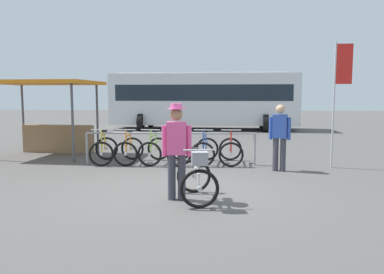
# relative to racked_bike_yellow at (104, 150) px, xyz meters

# --- Properties ---
(ground_plane) EXTENTS (80.00, 80.00, 0.00)m
(ground_plane) POSITION_rel_racked_bike_yellow_xyz_m (2.46, -2.93, -0.37)
(ground_plane) COLOR #514F4C
(bike_rack_rail) EXTENTS (4.60, 0.29, 0.88)m
(bike_rack_rail) POSITION_rel_racked_bike_yellow_xyz_m (1.86, -0.08, 0.33)
(bike_rack_rail) COLOR #99999E
(bike_rack_rail) RESTS_ON ground
(racked_bike_yellow) EXTENTS (0.84, 1.21, 0.98)m
(racked_bike_yellow) POSITION_rel_racked_bike_yellow_xyz_m (0.00, 0.00, 0.00)
(racked_bike_yellow) COLOR black
(racked_bike_yellow) RESTS_ON ground
(racked_bike_orange) EXTENTS (0.73, 1.14, 0.97)m
(racked_bike_orange) POSITION_rel_racked_bike_yellow_xyz_m (0.70, 0.04, 0.00)
(racked_bike_orange) COLOR black
(racked_bike_orange) RESTS_ON ground
(racked_bike_lime) EXTENTS (0.72, 1.12, 0.97)m
(racked_bike_lime) POSITION_rel_racked_bike_yellow_xyz_m (1.40, 0.07, -0.00)
(racked_bike_lime) COLOR black
(racked_bike_lime) RESTS_ON ground
(racked_bike_teal) EXTENTS (0.74, 1.13, 0.97)m
(racked_bike_teal) POSITION_rel_racked_bike_yellow_xyz_m (2.10, 0.11, 0.00)
(racked_bike_teal) COLOR black
(racked_bike_teal) RESTS_ON ground
(racked_bike_blue) EXTENTS (0.73, 1.13, 0.97)m
(racked_bike_blue) POSITION_rel_racked_bike_yellow_xyz_m (2.80, 0.14, 0.00)
(racked_bike_blue) COLOR black
(racked_bike_blue) RESTS_ON ground
(racked_bike_red) EXTENTS (0.67, 1.09, 0.97)m
(racked_bike_red) POSITION_rel_racked_bike_yellow_xyz_m (3.50, 0.18, -0.00)
(racked_bike_red) COLOR black
(racked_bike_red) RESTS_ON ground
(featured_bicycle) EXTENTS (0.84, 1.23, 0.97)m
(featured_bicycle) POSITION_rel_racked_bike_yellow_xyz_m (2.85, -3.58, 0.08)
(featured_bicycle) COLOR black
(featured_bicycle) RESTS_ON ground
(person_with_featured_bike) EXTENTS (0.53, 0.32, 1.72)m
(person_with_featured_bike) POSITION_rel_racked_bike_yellow_xyz_m (2.48, -3.51, 0.58)
(person_with_featured_bike) COLOR #383842
(person_with_featured_bike) RESTS_ON ground
(pedestrian_with_backpack) EXTENTS (0.51, 0.40, 1.64)m
(pedestrian_with_backpack) POSITION_rel_racked_bike_yellow_xyz_m (4.68, -0.71, 0.57)
(pedestrian_with_backpack) COLOR #383842
(pedestrian_with_backpack) RESTS_ON ground
(bus_distant) EXTENTS (10.04, 3.52, 3.08)m
(bus_distant) POSITION_rel_racked_bike_yellow_xyz_m (2.18, 10.62, 1.37)
(bus_distant) COLOR silver
(bus_distant) RESTS_ON ground
(market_stall) EXTENTS (3.21, 2.45, 2.30)m
(market_stall) POSITION_rel_racked_bike_yellow_xyz_m (-2.13, 1.37, 1.03)
(market_stall) COLOR #4C4C51
(market_stall) RESTS_ON ground
(banner_flag) EXTENTS (0.44, 0.05, 3.20)m
(banner_flag) POSITION_rel_racked_bike_yellow_xyz_m (6.22, -0.16, 1.86)
(banner_flag) COLOR #B2B2B7
(banner_flag) RESTS_ON ground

